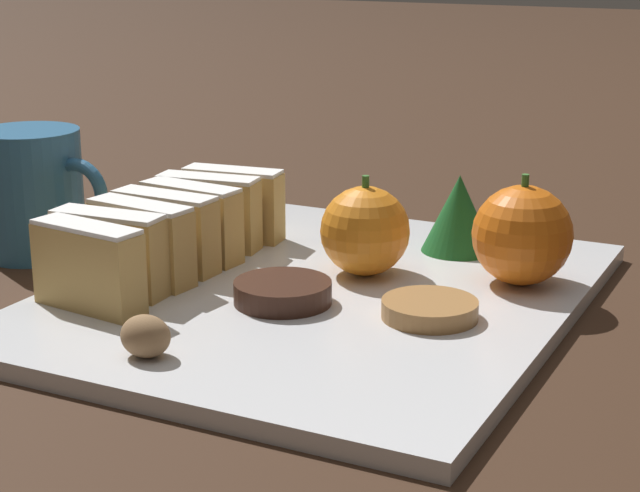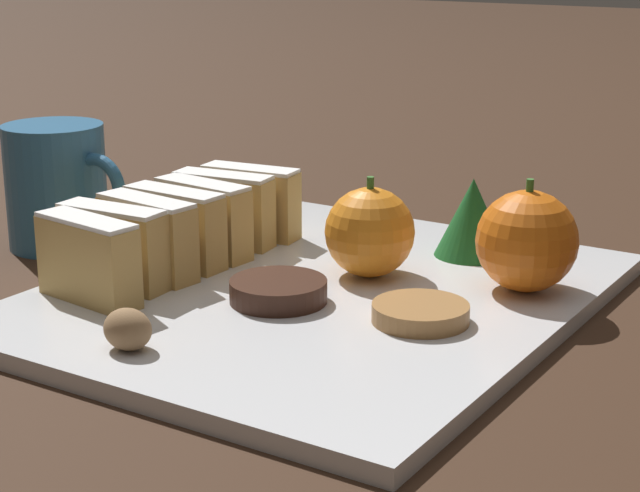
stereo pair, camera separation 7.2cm
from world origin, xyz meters
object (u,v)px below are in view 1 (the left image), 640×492
(coffee_mug, at_px, (34,193))
(chocolate_cookie, at_px, (283,292))
(orange_near, at_px, (365,231))
(walnut, at_px, (146,336))
(orange_far, at_px, (522,235))

(coffee_mug, bearing_deg, chocolate_cookie, -10.41)
(orange_near, relative_size, walnut, 2.35)
(orange_near, bearing_deg, chocolate_cookie, -105.55)
(chocolate_cookie, bearing_deg, orange_far, 40.79)
(coffee_mug, bearing_deg, orange_far, 9.85)
(chocolate_cookie, xyz_separation_m, coffee_mug, (-0.24, 0.04, 0.03))
(walnut, height_order, coffee_mug, coffee_mug)
(coffee_mug, bearing_deg, orange_near, 7.57)
(orange_near, distance_m, coffee_mug, 0.27)
(walnut, bearing_deg, orange_far, 55.72)
(walnut, distance_m, coffee_mug, 0.27)
(orange_near, distance_m, walnut, 0.20)
(chocolate_cookie, bearing_deg, walnut, -102.85)
(orange_far, relative_size, coffee_mug, 0.68)
(orange_far, bearing_deg, orange_near, -164.45)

